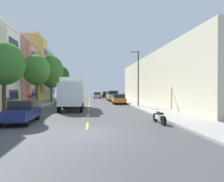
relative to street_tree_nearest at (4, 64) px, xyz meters
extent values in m
plane|color=#424244|center=(6.40, 24.46, -4.23)|extent=(160.00, 160.00, 0.00)
cube|color=#99968E|center=(-0.70, 22.46, -4.16)|extent=(3.20, 120.00, 0.14)
cube|color=#99968E|center=(13.50, 22.46, -4.16)|extent=(3.20, 120.00, 0.14)
cube|color=yellow|center=(6.40, -3.54, -4.23)|extent=(0.14, 2.20, 0.01)
cube|color=yellow|center=(6.40, 1.46, -4.23)|extent=(0.14, 2.20, 0.01)
cube|color=yellow|center=(6.40, 6.46, -4.23)|extent=(0.14, 2.20, 0.01)
cube|color=yellow|center=(6.40, 11.46, -4.23)|extent=(0.14, 2.20, 0.01)
cube|color=yellow|center=(6.40, 16.46, -4.23)|extent=(0.14, 2.20, 0.01)
cube|color=yellow|center=(6.40, 21.46, -4.23)|extent=(0.14, 2.20, 0.01)
cube|color=yellow|center=(6.40, 26.46, -4.23)|extent=(0.14, 2.20, 0.01)
cube|color=yellow|center=(6.40, 31.46, -4.23)|extent=(0.14, 2.20, 0.01)
cube|color=yellow|center=(6.40, 36.46, -4.23)|extent=(0.14, 2.20, 0.01)
cube|color=yellow|center=(6.40, 41.46, -4.23)|extent=(0.14, 2.20, 0.01)
cube|color=white|center=(-2.55, 6.73, 5.22)|extent=(0.60, 7.62, 0.44)
cube|color=white|center=(-2.02, 6.73, 0.75)|extent=(0.55, 3.43, 7.20)
cube|color=#1E232D|center=(-1.73, 6.73, -2.57)|extent=(0.04, 2.61, 1.10)
cube|color=#1E232D|center=(-1.73, 6.73, 0.20)|extent=(0.04, 2.61, 1.10)
cube|color=#1E232D|center=(-1.73, 6.73, 2.97)|extent=(0.04, 2.61, 1.10)
cube|color=#E19B83|center=(-2.55, 14.56, 5.22)|extent=(0.60, 7.62, 0.44)
cube|color=#E19B83|center=(-2.02, 14.56, 0.76)|extent=(0.55, 3.43, 7.20)
cube|color=#1E232D|center=(-1.73, 14.56, -2.57)|extent=(0.04, 2.61, 1.10)
cube|color=#1E232D|center=(-1.73, 14.56, 0.20)|extent=(0.04, 2.61, 1.10)
cube|color=#1E232D|center=(-1.73, 14.56, 2.97)|extent=(0.04, 2.61, 1.10)
cube|color=tan|center=(-8.14, 22.38, 1.60)|extent=(11.69, 7.62, 11.65)
cube|color=#F9D572|center=(-2.55, 22.38, 7.64)|extent=(0.60, 7.62, 0.44)
cube|color=#F9D572|center=(-2.02, 22.38, 2.06)|extent=(0.55, 3.43, 9.09)
cube|color=#1E232D|center=(-1.73, 22.38, -2.13)|extent=(0.04, 2.61, 1.10)
cube|color=#1E232D|center=(-1.73, 22.38, 1.36)|extent=(0.04, 2.61, 1.10)
cube|color=#1E232D|center=(-1.73, 22.38, 4.86)|extent=(0.04, 2.61, 1.10)
cube|color=#99AD8E|center=(-7.60, 30.20, 0.90)|extent=(10.61, 7.62, 10.27)
cube|color=beige|center=(-2.55, 30.20, 6.25)|extent=(0.60, 7.62, 0.44)
cube|color=beige|center=(-2.02, 30.20, 1.31)|extent=(0.55, 3.43, 8.01)
cube|color=#1E232D|center=(-1.73, 30.20, -2.38)|extent=(0.04, 2.61, 1.10)
cube|color=#1E232D|center=(-1.73, 30.20, 0.70)|extent=(0.04, 2.61, 1.10)
cube|color=#1E232D|center=(-1.73, 30.20, 3.78)|extent=(0.04, 2.61, 1.10)
cube|color=beige|center=(20.10, 14.46, -0.58)|extent=(10.00, 36.00, 7.30)
cylinder|color=#47331E|center=(0.00, 0.00, -2.66)|extent=(0.28, 0.28, 2.86)
ellipsoid|color=#387028|center=(0.00, 0.00, 0.02)|extent=(3.09, 3.09, 3.32)
cylinder|color=#47331E|center=(0.00, 9.23, -2.57)|extent=(0.26, 0.26, 3.05)
ellipsoid|color=#387028|center=(0.00, 9.23, 0.37)|extent=(3.25, 3.25, 3.78)
cylinder|color=#47331E|center=(0.00, 18.45, -2.60)|extent=(0.28, 0.28, 2.97)
ellipsoid|color=#387028|center=(0.00, 18.45, 0.94)|extent=(4.07, 4.07, 5.48)
cylinder|color=#47331E|center=(0.00, 27.68, -2.41)|extent=(0.28, 0.28, 3.36)
ellipsoid|color=#1E4C1E|center=(0.00, 27.68, 0.87)|extent=(4.08, 4.08, 4.29)
cylinder|color=#38383D|center=(12.50, 8.10, -0.66)|extent=(0.16, 0.16, 6.86)
cylinder|color=#38383D|center=(11.95, 8.10, 2.62)|extent=(1.10, 0.10, 0.10)
ellipsoid|color=silver|center=(11.45, 8.10, 2.52)|extent=(0.44, 0.28, 0.20)
cube|color=white|center=(4.58, 7.29, -2.15)|extent=(2.49, 5.30, 2.85)
cube|color=white|center=(4.65, 3.51, -2.47)|extent=(2.34, 1.94, 2.20)
cube|color=black|center=(4.67, 2.61, -1.99)|extent=(2.02, 0.12, 0.97)
cube|color=black|center=(4.54, 9.83, -3.80)|extent=(2.40, 0.20, 0.24)
cylinder|color=black|center=(3.59, 3.44, -3.75)|extent=(0.30, 0.96, 0.96)
cylinder|color=black|center=(5.71, 3.48, -3.75)|extent=(0.30, 0.96, 0.96)
cylinder|color=black|center=(3.50, 8.70, -3.75)|extent=(0.30, 0.96, 0.96)
cylinder|color=black|center=(5.62, 8.73, -3.75)|extent=(0.30, 0.96, 0.96)
cylinder|color=black|center=(3.52, 7.60, -3.75)|extent=(0.30, 0.96, 0.96)
cylinder|color=black|center=(5.63, 7.63, -3.75)|extent=(0.30, 0.96, 0.96)
cube|color=silver|center=(2.13, 18.19, -3.59)|extent=(1.88, 4.72, 0.62)
cube|color=black|center=(2.13, 18.56, -3.01)|extent=(1.64, 2.84, 0.55)
cylinder|color=black|center=(1.31, 16.60, -3.90)|extent=(0.23, 0.66, 0.66)
cylinder|color=black|center=(2.91, 16.58, -3.90)|extent=(0.23, 0.66, 0.66)
cylinder|color=black|center=(1.35, 19.80, -3.90)|extent=(0.23, 0.66, 0.66)
cylinder|color=black|center=(2.95, 19.77, -3.90)|extent=(0.23, 0.66, 0.66)
cube|color=#7A9EC6|center=(2.12, 28.76, -3.60)|extent=(1.81, 4.50, 0.60)
cube|color=black|center=(2.12, 28.98, -3.05)|extent=(1.59, 2.16, 0.50)
cylinder|color=black|center=(1.32, 27.23, -3.90)|extent=(0.22, 0.66, 0.66)
cylinder|color=black|center=(2.90, 27.23, -3.90)|extent=(0.22, 0.66, 0.66)
cylinder|color=black|center=(1.33, 30.29, -3.90)|extent=(0.22, 0.66, 0.66)
cylinder|color=black|center=(2.91, 30.29, -3.90)|extent=(0.22, 0.66, 0.66)
cube|color=#AD1E1E|center=(10.84, 42.10, -3.59)|extent=(1.85, 4.71, 0.62)
cube|color=black|center=(10.84, 41.72, -3.01)|extent=(1.62, 2.83, 0.55)
cylinder|color=black|center=(11.65, 43.69, -3.90)|extent=(0.22, 0.66, 0.66)
cylinder|color=black|center=(10.05, 43.70, -3.90)|extent=(0.22, 0.66, 0.66)
cylinder|color=black|center=(11.63, 40.49, -3.90)|extent=(0.22, 0.66, 0.66)
cylinder|color=black|center=(10.03, 40.50, -3.90)|extent=(0.22, 0.66, 0.66)
cube|color=#333338|center=(2.18, 45.94, -3.60)|extent=(1.91, 4.54, 0.60)
cube|color=black|center=(2.18, 46.17, -3.05)|extent=(1.64, 2.20, 0.50)
cylinder|color=black|center=(1.35, 44.43, -3.90)|extent=(0.24, 0.67, 0.66)
cylinder|color=black|center=(2.93, 44.39, -3.90)|extent=(0.24, 0.67, 0.66)
cylinder|color=black|center=(1.42, 47.49, -3.90)|extent=(0.24, 0.67, 0.66)
cylinder|color=black|center=(3.00, 47.45, -3.90)|extent=(0.24, 0.67, 0.66)
cube|color=navy|center=(1.94, -2.10, -3.59)|extent=(1.82, 4.03, 0.62)
cube|color=black|center=(1.93, -1.62, -3.01)|extent=(1.57, 1.71, 0.55)
cylinder|color=black|center=(1.21, -3.48, -3.90)|extent=(0.23, 0.66, 0.66)
cylinder|color=black|center=(2.73, -3.45, -3.90)|extent=(0.23, 0.66, 0.66)
cylinder|color=black|center=(1.16, -0.76, -3.90)|extent=(0.23, 0.66, 0.66)
cylinder|color=black|center=(2.68, -0.73, -3.90)|extent=(0.23, 0.66, 0.66)
cube|color=maroon|center=(10.85, 27.42, -3.60)|extent=(1.80, 4.50, 0.60)
cube|color=black|center=(10.85, 27.19, -3.05)|extent=(1.59, 2.16, 0.50)
cylinder|color=black|center=(11.64, 28.95, -3.90)|extent=(0.22, 0.66, 0.66)
cylinder|color=black|center=(10.06, 28.95, -3.90)|extent=(0.22, 0.66, 0.66)
cylinder|color=black|center=(11.64, 25.89, -3.90)|extent=(0.22, 0.66, 0.66)
cylinder|color=black|center=(10.06, 25.89, -3.90)|extent=(0.22, 0.66, 0.66)
cube|color=tan|center=(10.78, 21.50, -3.45)|extent=(1.97, 4.81, 0.90)
cube|color=black|center=(10.78, 21.50, -2.65)|extent=(1.73, 2.79, 0.70)
cylinder|color=black|center=(11.65, 23.13, -3.90)|extent=(0.22, 0.66, 0.66)
cylinder|color=black|center=(9.92, 23.14, -3.90)|extent=(0.22, 0.66, 0.66)
cylinder|color=black|center=(11.64, 19.87, -3.90)|extent=(0.22, 0.66, 0.66)
cylinder|color=black|center=(9.91, 19.88, -3.90)|extent=(0.22, 0.66, 0.66)
cube|color=orange|center=(10.84, 14.10, -3.59)|extent=(1.94, 4.75, 0.62)
cube|color=black|center=(10.83, 13.72, -3.01)|extent=(1.68, 2.86, 0.55)
cylinder|color=black|center=(11.68, 15.67, -3.90)|extent=(0.24, 0.67, 0.66)
cylinder|color=black|center=(10.08, 15.71, -3.90)|extent=(0.24, 0.67, 0.66)
cylinder|color=black|center=(11.60, 12.48, -3.90)|extent=(0.24, 0.67, 0.66)
cylinder|color=black|center=(10.00, 12.52, -3.90)|extent=(0.24, 0.67, 0.66)
cube|color=black|center=(10.62, 36.54, -3.60)|extent=(1.85, 4.52, 0.60)
cube|color=black|center=(10.62, 36.32, -3.05)|extent=(1.61, 2.18, 0.50)
cylinder|color=black|center=(11.39, 38.08, -3.90)|extent=(0.23, 0.66, 0.66)
cylinder|color=black|center=(9.81, 38.06, -3.90)|extent=(0.23, 0.66, 0.66)
cylinder|color=black|center=(11.42, 35.02, -3.90)|extent=(0.23, 0.66, 0.66)
cylinder|color=black|center=(9.84, 35.00, -3.90)|extent=(0.23, 0.66, 0.66)
cube|color=#B2B5BA|center=(8.20, 32.89, -3.60)|extent=(1.80, 4.50, 0.60)
cube|color=black|center=(8.20, 32.66, -3.05)|extent=(1.58, 2.16, 0.50)
cylinder|color=black|center=(8.99, 34.42, -3.90)|extent=(0.22, 0.66, 0.66)
cylinder|color=black|center=(7.41, 34.42, -3.90)|extent=(0.22, 0.66, 0.66)
cylinder|color=black|center=(8.99, 31.36, -3.90)|extent=(0.22, 0.66, 0.66)
cylinder|color=black|center=(7.41, 31.36, -3.90)|extent=(0.22, 0.66, 0.66)
cylinder|color=black|center=(11.12, -2.55, -3.93)|extent=(0.16, 0.60, 0.60)
cylinder|color=black|center=(11.18, -4.00, -3.93)|extent=(0.16, 0.60, 0.60)
cube|color=silver|center=(11.15, -3.28, -3.81)|extent=(0.31, 0.82, 0.28)
ellipsoid|color=black|center=(11.14, -3.10, -3.55)|extent=(0.24, 0.48, 0.22)
cube|color=black|center=(11.16, -3.54, -3.53)|extent=(0.24, 0.53, 0.10)
cylinder|color=silver|center=(11.13, -2.67, -3.35)|extent=(0.62, 0.06, 0.03)
camera|label=1|loc=(6.62, -16.02, -1.91)|focal=31.83mm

